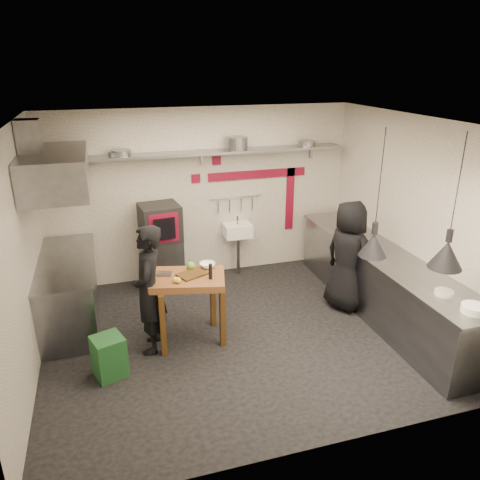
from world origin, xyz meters
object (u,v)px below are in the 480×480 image
object	(u,v)px
combi_oven	(160,223)
chef_right	(348,256)
prep_table	(189,308)
green_bin	(109,356)
chef_left	(149,290)
oven_stand	(162,263)

from	to	relation	value
combi_oven	chef_right	world-z (taller)	chef_right
prep_table	green_bin	bearing A→B (deg)	-141.86
green_bin	chef_left	size ratio (longest dim) A/B	0.30
chef_left	chef_right	bearing A→B (deg)	108.07
oven_stand	prep_table	world-z (taller)	prep_table
combi_oven	chef_right	xyz separation A→B (m)	(2.49, -1.47, -0.27)
prep_table	chef_right	xyz separation A→B (m)	(2.38, 0.21, 0.36)
combi_oven	chef_left	distance (m)	1.81
combi_oven	oven_stand	bearing A→B (deg)	108.81
oven_stand	green_bin	distance (m)	2.38
oven_stand	combi_oven	distance (m)	0.69
green_bin	combi_oven	bearing A→B (deg)	66.69
green_bin	prep_table	world-z (taller)	prep_table
oven_stand	chef_left	distance (m)	1.86
combi_oven	chef_left	size ratio (longest dim) A/B	0.36
prep_table	chef_right	size ratio (longest dim) A/B	0.56
combi_oven	chef_right	size ratio (longest dim) A/B	0.36
chef_right	oven_stand	bearing A→B (deg)	39.82
green_bin	chef_left	bearing A→B (deg)	37.34
oven_stand	chef_right	distance (m)	2.95
oven_stand	chef_left	world-z (taller)	chef_left
chef_left	chef_right	world-z (taller)	chef_left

